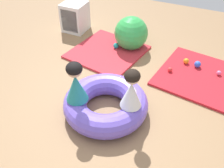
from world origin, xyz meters
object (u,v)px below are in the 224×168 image
at_px(play_ball_red, 170,70).
at_px(play_ball_orange, 186,61).
at_px(storage_cube, 74,17).
at_px(exercise_ball_large, 131,33).
at_px(play_ball_pink, 219,73).
at_px(play_ball_teal, 116,46).
at_px(play_ball_blue, 198,64).
at_px(inflatable_cushion, 106,104).
at_px(child_in_white, 131,89).
at_px(child_in_teal, 76,82).

relative_size(play_ball_red, play_ball_orange, 0.80).
xyz_separation_m(play_ball_red, storage_cube, (-2.11, 0.64, 0.20)).
relative_size(exercise_ball_large, storage_cube, 1.06).
bearing_deg(play_ball_pink, play_ball_teal, 177.95).
bearing_deg(play_ball_blue, inflatable_cushion, -121.97).
bearing_deg(child_in_white, storage_cube, 38.92).
height_order(play_ball_orange, storage_cube, storage_cube).
xyz_separation_m(inflatable_cushion, play_ball_blue, (0.93, 1.49, -0.06)).
bearing_deg(storage_cube, play_ball_blue, -7.75).
relative_size(play_ball_orange, exercise_ball_large, 0.15).
bearing_deg(play_ball_red, exercise_ball_large, 151.24).
bearing_deg(inflatable_cushion, play_ball_blue, 58.03).
height_order(inflatable_cushion, storage_cube, storage_cube).
height_order(inflatable_cushion, play_ball_red, inflatable_cushion).
bearing_deg(play_ball_orange, exercise_ball_large, 172.40).
xyz_separation_m(play_ball_red, play_ball_orange, (0.18, 0.33, 0.01)).
bearing_deg(play_ball_teal, child_in_teal, -82.74).
bearing_deg(storage_cube, child_in_teal, -58.21).
xyz_separation_m(play_ball_pink, play_ball_teal, (-1.78, 0.06, 0.01)).
bearing_deg(child_in_teal, play_ball_red, -168.13).
xyz_separation_m(inflatable_cushion, play_ball_pink, (1.28, 1.42, -0.08)).
relative_size(child_in_teal, play_ball_red, 7.39).
distance_m(play_ball_pink, play_ball_blue, 0.35).
distance_m(child_in_teal, child_in_white, 0.67).
xyz_separation_m(play_ball_pink, storage_cube, (-2.83, 0.41, 0.20)).
height_order(child_in_white, play_ball_red, child_in_white).
bearing_deg(child_in_white, play_ball_orange, -20.78).
xyz_separation_m(child_in_white, play_ball_blue, (0.58, 1.53, -0.46)).
xyz_separation_m(play_ball_blue, exercise_ball_large, (-1.22, 0.17, 0.20)).
bearing_deg(exercise_ball_large, inflatable_cushion, -80.02).
relative_size(child_in_teal, play_ball_orange, 5.90).
relative_size(child_in_white, play_ball_red, 7.03).
bearing_deg(play_ball_red, storage_cube, 163.16).
relative_size(child_in_white, play_ball_orange, 5.62).
xyz_separation_m(play_ball_teal, play_ball_orange, (1.25, 0.04, -0.00)).
bearing_deg(play_ball_teal, play_ball_blue, 0.41).
xyz_separation_m(child_in_white, storage_cube, (-1.90, 1.86, -0.28)).
xyz_separation_m(child_in_white, play_ball_pink, (0.92, 1.45, -0.48)).
xyz_separation_m(play_ball_teal, exercise_ball_large, (0.21, 0.18, 0.21)).
relative_size(play_ball_pink, play_ball_red, 1.01).
xyz_separation_m(inflatable_cushion, play_ball_red, (0.56, 1.19, -0.08)).
bearing_deg(child_in_teal, play_ball_teal, -129.62).
xyz_separation_m(inflatable_cushion, child_in_teal, (-0.29, -0.21, 0.42)).
bearing_deg(play_ball_red, child_in_teal, -121.25).
distance_m(child_in_teal, play_ball_pink, 2.31).
height_order(play_ball_pink, play_ball_teal, play_ball_teal).
xyz_separation_m(play_ball_blue, play_ball_teal, (-1.43, -0.01, -0.00)).
distance_m(play_ball_red, play_ball_orange, 0.38).
xyz_separation_m(inflatable_cushion, storage_cube, (-1.55, 1.83, 0.13)).
height_order(child_in_teal, play_ball_orange, child_in_teal).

